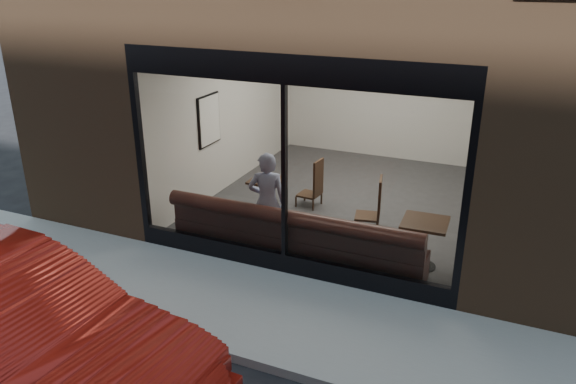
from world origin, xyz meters
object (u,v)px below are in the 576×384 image
at_px(person, 267,202).
at_px(cafe_table_left, 267,180).
at_px(cafe_table_right, 425,223).
at_px(banquette, 295,247).
at_px(cafe_chair_right, 367,216).
at_px(cafe_chair_left, 309,194).

relative_size(person, cafe_table_left, 2.87).
bearing_deg(cafe_table_right, banquette, -163.34).
bearing_deg(cafe_chair_right, banquette, 52.84).
bearing_deg(banquette, cafe_chair_right, 64.98).
bearing_deg(cafe_table_right, cafe_table_left, 167.15).
xyz_separation_m(cafe_table_left, cafe_chair_right, (1.76, 0.31, -0.50)).
bearing_deg(cafe_chair_left, banquette, 111.17).
relative_size(banquette, cafe_chair_right, 9.64).
xyz_separation_m(cafe_table_left, cafe_table_right, (2.89, -0.66, 0.00)).
bearing_deg(cafe_chair_right, person, 34.74).
height_order(person, cafe_table_right, person).
relative_size(cafe_table_left, cafe_table_right, 0.86).
relative_size(cafe_table_right, cafe_chair_left, 1.79).
bearing_deg(banquette, person, 162.65).
relative_size(person, cafe_chair_right, 3.91).
bearing_deg(cafe_table_left, cafe_chair_right, 9.94).
distance_m(cafe_table_left, cafe_table_right, 2.97).
bearing_deg(banquette, cafe_table_left, 131.08).
bearing_deg(cafe_table_left, banquette, -48.92).
distance_m(banquette, cafe_chair_left, 2.13).
relative_size(banquette, person, 2.47).
height_order(cafe_chair_left, cafe_chair_right, cafe_chair_right).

